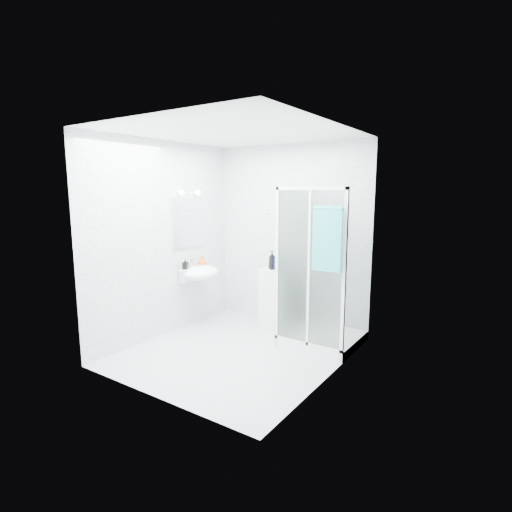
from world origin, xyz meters
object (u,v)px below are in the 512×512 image
Objects in this scene: shampoo_bottle_a at (272,260)px; soap_dispenser_black at (185,264)px; hand_towel at (327,238)px; shower_enclosure at (315,310)px; soap_dispenser_orange at (202,261)px; shampoo_bottle_b at (278,261)px; wall_basin at (200,273)px; storage_cabinet at (275,299)px.

shampoo_bottle_a is 1.73× the size of soap_dispenser_black.
shower_enclosure is at bearing 128.65° from hand_towel.
hand_towel is 4.79× the size of soap_dispenser_orange.
shower_enclosure reaches higher than shampoo_bottle_b.
storage_cabinet is (0.91, 0.58, -0.37)m from wall_basin.
shampoo_bottle_b is at bearing 19.52° from shampoo_bottle_a.
shampoo_bottle_b reaches higher than soap_dispenser_orange.
soap_dispenser_black is at bearing -145.58° from shampoo_bottle_b.
storage_cabinet is at bearing 160.65° from shower_enclosure.
shampoo_bottle_b is at bearing -9.60° from storage_cabinet.
soap_dispenser_orange is (-0.99, -0.42, 0.51)m from storage_cabinet.
storage_cabinet is 0.56m from shampoo_bottle_a.
shampoo_bottle_a reaches higher than wall_basin.
shampoo_bottle_a is 1.01× the size of shampoo_bottle_b.
hand_towel reaches higher than shampoo_bottle_b.
shampoo_bottle_b reaches higher than wall_basin.
hand_towel is (0.32, -0.40, 0.99)m from shower_enclosure.
shampoo_bottle_a reaches higher than storage_cabinet.
wall_basin is at bearing -62.21° from soap_dispenser_orange.
shower_enclosure reaches higher than storage_cabinet.
shampoo_bottle_a is 1.22m from soap_dispenser_black.
soap_dispenser_orange is at bearing -158.31° from shampoo_bottle_a.
soap_dispenser_orange is 1.00× the size of soap_dispenser_black.
shampoo_bottle_a is at bearing 150.30° from hand_towel.
soap_dispenser_black is at bearing -95.64° from soap_dispenser_orange.
shampoo_bottle_a is at bearing 163.78° from shower_enclosure.
shower_enclosure reaches higher than soap_dispenser_orange.
shampoo_bottle_b is (0.95, 0.57, 0.19)m from wall_basin.
shampoo_bottle_a is at bearing -134.95° from storage_cabinet.
wall_basin is 3.70× the size of soap_dispenser_orange.
soap_dispenser_black is (-1.77, -0.48, 0.49)m from shower_enclosure.
hand_towel is 2.15m from soap_dispenser_black.
wall_basin reaches higher than storage_cabinet.
shampoo_bottle_b is (0.04, -0.01, 0.56)m from storage_cabinet.
wall_basin is 2.14× the size of shampoo_bottle_a.
soap_dispenser_black is at bearing -177.91° from hand_towel.
soap_dispenser_orange is at bearing 117.79° from wall_basin.
shampoo_bottle_b is 1.72× the size of soap_dispenser_black.
hand_towel reaches higher than soap_dispenser_black.
shower_enclosure is 2.76× the size of hand_towel.
shampoo_bottle_b is at bearing 160.14° from shower_enclosure.
hand_towel is (1.98, -0.09, 0.65)m from wall_basin.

